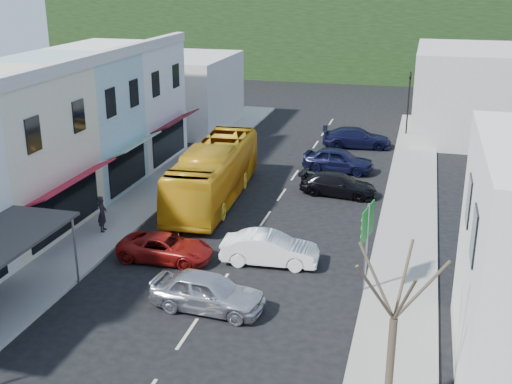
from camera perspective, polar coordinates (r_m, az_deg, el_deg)
name	(u,v)px	position (r m, az deg, el deg)	size (l,w,h in m)	color
ground	(220,285)	(27.75, -3.19, -8.26)	(120.00, 120.00, 0.00)	black
sidewalk_left	(152,194)	(38.84, -9.23, -0.15)	(3.00, 52.00, 0.15)	gray
sidewalk_right	(408,217)	(35.72, 13.40, -2.19)	(3.00, 52.00, 0.15)	gray
shopfront_row	(22,146)	(35.95, -20.12, 3.87)	(8.25, 30.00, 8.00)	silver
distant_block_left	(182,92)	(54.99, -6.60, 8.84)	(8.00, 10.00, 6.00)	#B7B2A8
distant_block_right	(466,92)	(54.28, 18.19, 8.42)	(8.00, 12.00, 7.00)	#B7B2A8
hillside	(359,17)	(89.15, 9.14, 15.09)	(80.00, 26.00, 14.00)	black
bus	(214,174)	(37.15, -3.76, 1.56)	(2.50, 11.60, 3.10)	gold
car_silver	(208,293)	(25.64, -4.33, -8.98)	(1.80, 4.40, 1.40)	silver
car_white	(270,249)	(29.33, 1.24, -5.13)	(1.80, 4.40, 1.40)	white
car_red	(166,246)	(29.97, -8.05, -4.78)	(1.90, 4.60, 1.40)	maroon
car_black_near	(339,184)	(38.43, 7.35, 0.72)	(1.84, 4.50, 1.40)	black
car_navy_mid	(338,161)	(43.01, 7.33, 2.73)	(1.80, 4.40, 1.40)	black
car_navy_far	(357,138)	(49.13, 8.94, 4.74)	(1.84, 4.50, 1.40)	black
pedestrian_left	(102,215)	(33.38, -13.50, -2.02)	(0.60, 0.40, 1.70)	black
direction_sign	(366,249)	(26.66, 9.76, -5.02)	(0.49, 1.79, 3.95)	#095F16
street_tree	(394,319)	(19.26, 12.15, -10.98)	(2.40, 2.40, 6.49)	#3D3225
traffic_signal	(408,104)	(53.14, 13.38, 7.62)	(0.55, 1.05, 5.15)	black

